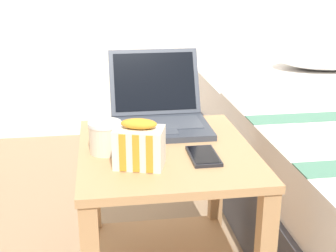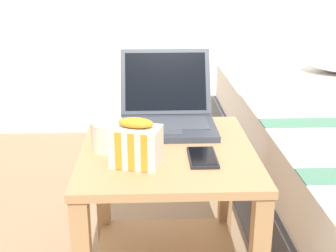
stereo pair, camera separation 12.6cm
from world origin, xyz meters
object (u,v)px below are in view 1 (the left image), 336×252
mug_front_left (106,135)px  cell_phone (204,156)px  snack_bag (139,145)px  laptop (159,112)px

mug_front_left → cell_phone: 0.27m
snack_bag → cell_phone: snack_bag is taller
mug_front_left → snack_bag: snack_bag is taller
snack_bag → cell_phone: 0.19m
mug_front_left → cell_phone: bearing=-17.0°
snack_bag → cell_phone: (0.17, 0.03, -0.05)m
mug_front_left → snack_bag: size_ratio=0.92×
laptop → snack_bag: laptop is taller
snack_bag → laptop: bearing=73.9°
laptop → cell_phone: laptop is taller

